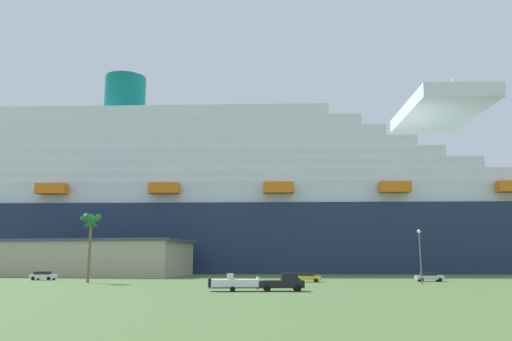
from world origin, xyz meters
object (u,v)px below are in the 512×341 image
palm_tree (91,226)px  parked_car_green_wagon (307,275)px  pickup_truck (283,283)px  parked_car_silver_sedan (429,277)px  cruise_ship (218,208)px  street_lamp (420,249)px  parked_car_yellow_taxi (307,277)px  small_boat_on_trailer (240,283)px  parked_car_white_van (43,275)px

palm_tree → parked_car_green_wagon: palm_tree is taller
pickup_truck → parked_car_green_wagon: size_ratio=1.36×
parked_car_silver_sedan → parked_car_green_wagon: size_ratio=1.10×
pickup_truck → palm_tree: bearing=151.7°
cruise_ship → street_lamp: size_ratio=30.60×
parked_car_green_wagon → palm_tree: bearing=-158.4°
parked_car_green_wagon → parked_car_yellow_taxi: bearing=-88.7°
parked_car_yellow_taxi → small_boat_on_trailer: bearing=-107.6°
cruise_ship → street_lamp: 79.10m
cruise_ship → parked_car_white_van: 62.96m
parked_car_yellow_taxi → parked_car_white_van: (-49.25, 2.41, 0.00)m
small_boat_on_trailer → parked_car_silver_sedan: size_ratio=1.70×
cruise_ship → parked_car_silver_sedan: 74.59m
street_lamp → parked_car_green_wagon: street_lamp is taller
parked_car_yellow_taxi → parked_car_green_wagon: bearing=91.3°
pickup_truck → small_boat_on_trailer: (-5.25, -0.92, -0.08)m
small_boat_on_trailer → parked_car_yellow_taxi: 26.38m
cruise_ship → parked_car_silver_sedan: (47.93, -54.22, -18.08)m
parked_car_green_wagon → parked_car_white_van: bearing=-172.9°
small_boat_on_trailer → parked_car_green_wagon: small_boat_on_trailer is taller
small_boat_on_trailer → parked_car_silver_sedan: 41.29m
parked_car_yellow_taxi → palm_tree: bearing=-170.8°
parked_car_silver_sedan → street_lamp: bearing=-108.6°
parked_car_silver_sedan → parked_car_white_van: size_ratio=1.02×
small_boat_on_trailer → parked_car_white_van: bearing=146.3°
cruise_ship → parked_car_yellow_taxi: bearing=-65.3°
parked_car_silver_sedan → parked_car_green_wagon: bearing=168.5°
parked_car_silver_sedan → parked_car_yellow_taxi: 21.51m
cruise_ship → small_boat_on_trailer: bearing=-77.3°
pickup_truck → parked_car_yellow_taxi: bearing=83.6°
parked_car_silver_sedan → cruise_ship: bearing=131.5°
pickup_truck → small_boat_on_trailer: 5.33m
cruise_ship → parked_car_white_van: bearing=-111.8°
cruise_ship → parked_car_white_van: (-22.43, -55.98, -18.08)m
parked_car_white_van → palm_tree: bearing=-33.4°
cruise_ship → street_lamp: (44.68, -63.88, -13.44)m
palm_tree → parked_car_yellow_taxi: (36.60, 5.95, -8.67)m
parked_car_white_van → small_boat_on_trailer: bearing=-33.7°
parked_car_silver_sedan → pickup_truck: bearing=-130.0°
street_lamp → parked_car_yellow_taxi: street_lamp is taller
palm_tree → parked_car_yellow_taxi: 38.08m
cruise_ship → palm_tree: (-9.77, -64.34, -9.41)m
parked_car_silver_sedan → parked_car_white_van: bearing=-178.6°
palm_tree → parked_car_white_van: (-12.65, 8.35, -8.67)m
parked_car_yellow_taxi → parked_car_silver_sedan: bearing=11.2°
pickup_truck → street_lamp: size_ratio=0.69×
pickup_truck → street_lamp: (20.59, 18.73, 4.43)m
street_lamp → parked_car_yellow_taxi: bearing=162.9°
cruise_ship → parked_car_green_wagon: size_ratio=60.02×
pickup_truck → parked_car_yellow_taxi: (2.73, 24.22, -0.21)m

